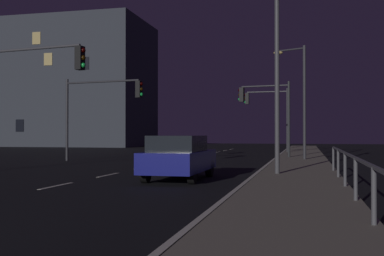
{
  "coord_description": "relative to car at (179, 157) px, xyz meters",
  "views": [
    {
      "loc": [
        7.58,
        -4.41,
        1.64
      ],
      "look_at": [
        0.88,
        23.45,
        1.98
      ],
      "focal_mm": 44.33,
      "sensor_mm": 36.0,
      "label": 1
    }
  ],
  "objects": [
    {
      "name": "car",
      "position": [
        0.0,
        0.0,
        0.0
      ],
      "size": [
        1.82,
        4.4,
        1.57
      ],
      "color": "navy",
      "rests_on": "ground"
    },
    {
      "name": "street_lamp_far_end",
      "position": [
        3.3,
        1.48,
        3.74
      ],
      "size": [
        0.56,
        1.94,
        7.35
      ],
      "color": "#4C4C51",
      "rests_on": "sidewalk_right"
    },
    {
      "name": "street_lamp_mid_block",
      "position": [
        4.0,
        12.43,
        3.39
      ],
      "size": [
        1.93,
        0.99,
        6.69
      ],
      "color": "#38383D",
      "rests_on": "sidewalk_right"
    },
    {
      "name": "traffic_light_near_left",
      "position": [
        -7.05,
        1.48,
        3.09
      ],
      "size": [
        5.21,
        0.93,
        5.45
      ],
      "color": "#2D3033",
      "rests_on": "ground"
    },
    {
      "name": "sidewalk_right",
      "position": [
        4.13,
        5.65,
        -0.75
      ],
      "size": [
        2.98,
        77.0,
        0.14
      ],
      "primitive_type": "cube",
      "color": "gray",
      "rests_on": "ground"
    },
    {
      "name": "lane_edge_line",
      "position": [
        2.39,
        10.65,
        -0.82
      ],
      "size": [
        0.14,
        53.0,
        0.01
      ],
      "color": "silver",
      "rests_on": "ground"
    },
    {
      "name": "traffic_light_overhead_east",
      "position": [
        -7.36,
        9.53,
        2.73
      ],
      "size": [
        5.16,
        0.91,
        4.94
      ],
      "color": "#38383D",
      "rests_on": "ground"
    },
    {
      "name": "traffic_light_far_left",
      "position": [
        1.83,
        14.94,
        2.74
      ],
      "size": [
        3.42,
        0.72,
        4.87
      ],
      "color": "#2D3033",
      "rests_on": "sidewalk_right"
    },
    {
      "name": "traffic_light_near_right",
      "position": [
        1.36,
        23.34,
        2.99
      ],
      "size": [
        3.64,
        0.45,
        5.22
      ],
      "color": "#38383D",
      "rests_on": "sidewalk_right"
    },
    {
      "name": "ground_plane",
      "position": [
        -3.21,
        5.65,
        -0.82
      ],
      "size": [
        112.0,
        112.0,
        0.0
      ],
      "primitive_type": "plane",
      "color": "black",
      "rests_on": "ground"
    },
    {
      "name": "building_distant",
      "position": [
        -25.8,
        41.52,
        7.34
      ],
      "size": [
        19.67,
        12.48,
        16.33
      ],
      "color": "#3D424C",
      "rests_on": "ground"
    },
    {
      "name": "lane_markings_center",
      "position": [
        -3.21,
        9.15,
        -0.82
      ],
      "size": [
        0.14,
        50.0,
        0.01
      ],
      "color": "silver",
      "rests_on": "ground"
    },
    {
      "name": "barrier_fence",
      "position": [
        5.46,
        -5.06,
        0.05
      ],
      "size": [
        0.09,
        17.67,
        0.98
      ],
      "color": "#59595E",
      "rests_on": "sidewalk_right"
    }
  ]
}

